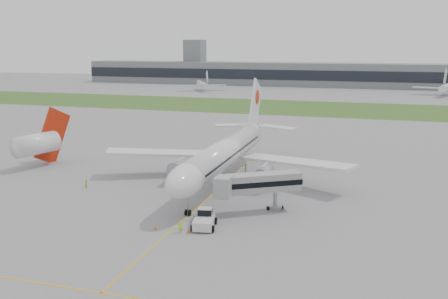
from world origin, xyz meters
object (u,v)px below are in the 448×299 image
(ground_crew_near, at_px, (180,227))
(neighbor_aircraft, at_px, (38,143))
(airliner, at_px, (226,152))
(jet_bridge, at_px, (255,184))
(pushback_tug, at_px, (204,219))

(ground_crew_near, relative_size, neighbor_aircraft, 0.11)
(airliner, bearing_deg, neighbor_aircraft, -179.61)
(airliner, height_order, jet_bridge, airliner)
(airliner, bearing_deg, pushback_tug, -80.55)
(pushback_tug, bearing_deg, airliner, 88.15)
(airliner, height_order, pushback_tug, airliner)
(jet_bridge, xyz_separation_m, ground_crew_near, (-7.72, -11.10, -3.72))
(neighbor_aircraft, bearing_deg, jet_bridge, -0.91)
(pushback_tug, height_order, neighbor_aircraft, neighbor_aircraft)
(pushback_tug, distance_m, neighbor_aircraft, 50.69)
(pushback_tug, xyz_separation_m, ground_crew_near, (-2.37, -3.20, -0.22))
(jet_bridge, distance_m, neighbor_aircraft, 52.50)
(ground_crew_near, height_order, neighbor_aircraft, neighbor_aircraft)
(pushback_tug, distance_m, jet_bridge, 10.16)
(airliner, distance_m, pushback_tug, 24.37)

